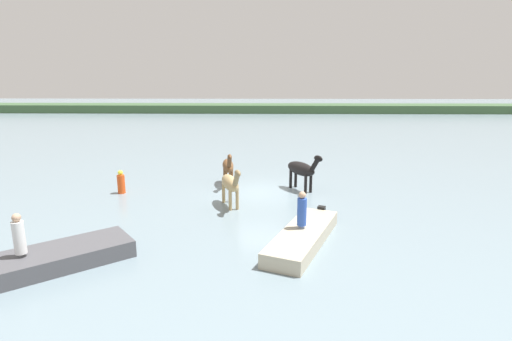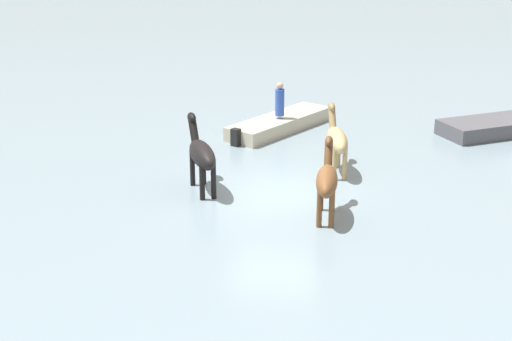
{
  "view_description": "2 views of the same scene",
  "coord_description": "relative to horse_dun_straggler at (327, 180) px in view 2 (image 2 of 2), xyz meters",
  "views": [
    {
      "loc": [
        0.2,
        -18.83,
        5.53
      ],
      "look_at": [
        -0.24,
        0.3,
        1.01
      ],
      "focal_mm": 28.13,
      "sensor_mm": 36.0,
      "label": 1
    },
    {
      "loc": [
        -5.11,
        18.9,
        7.56
      ],
      "look_at": [
        0.28,
        0.87,
        0.95
      ],
      "focal_mm": 53.0,
      "sensor_mm": 36.0,
      "label": 2
    }
  ],
  "objects": [
    {
      "name": "boat_skiff_near",
      "position": [
        3.21,
        -7.37,
        -0.84
      ],
      "size": [
        2.96,
        4.79,
        0.74
      ],
      "rotation": [
        0.0,
        0.0,
        4.32
      ],
      "color": "#B7AD93",
      "rests_on": "ground_plane"
    },
    {
      "name": "horse_lead",
      "position": [
        3.71,
        -0.9,
        0.07
      ],
      "size": [
        1.73,
        2.31,
        1.96
      ],
      "rotation": [
        0.0,
        0.0,
        5.3
      ],
      "color": "black",
      "rests_on": "ground_plane"
    },
    {
      "name": "ground_plane",
      "position": [
        1.7,
        -1.23,
        -1.01
      ],
      "size": [
        165.27,
        165.27,
        0.0
      ],
      "primitive_type": "plane",
      "color": "gray"
    },
    {
      "name": "horse_dun_straggler",
      "position": [
        0.0,
        0.0,
        0.0
      ],
      "size": [
        0.85,
        2.39,
        1.84
      ],
      "rotation": [
        0.0,
        0.0,
        4.88
      ],
      "color": "brown",
      "rests_on": "ground_plane"
    },
    {
      "name": "person_watcher_seated",
      "position": [
        3.15,
        -7.2,
        0.12
      ],
      "size": [
        0.32,
        0.32,
        1.19
      ],
      "color": "#2D51B2",
      "rests_on": "boat_skiff_near"
    },
    {
      "name": "horse_chestnut_trailing",
      "position": [
        0.42,
        -3.48,
        0.02
      ],
      "size": [
        1.19,
        2.39,
        1.88
      ],
      "rotation": [
        0.0,
        0.0,
        5.06
      ],
      "color": "tan",
      "rests_on": "ground_plane"
    }
  ]
}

